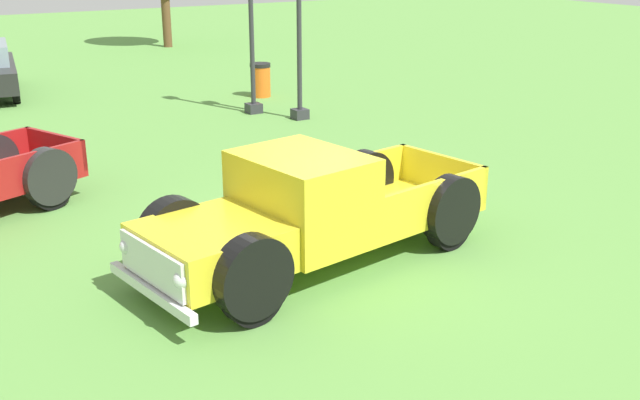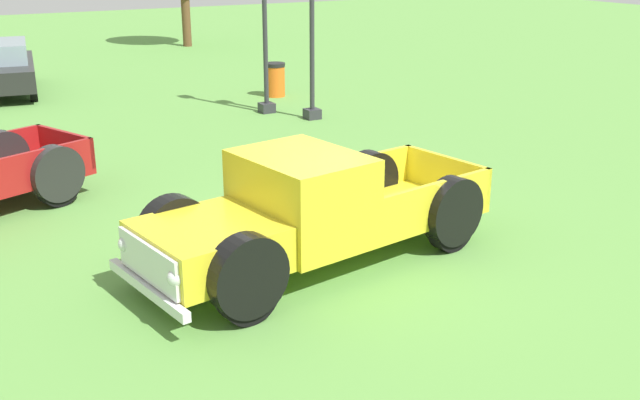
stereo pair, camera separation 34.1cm
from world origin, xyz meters
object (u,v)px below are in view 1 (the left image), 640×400
Objects in this scene: lamp_post_far at (299,25)px; trash_can at (260,80)px; pickup_truck_foreground at (299,216)px; lamp_post_near at (251,22)px.

trash_can is at bearing 81.59° from lamp_post_far.
pickup_truck_foreground is 1.24× the size of lamp_post_near.
lamp_post_near reaches higher than pickup_truck_foreground.
pickup_truck_foreground is 11.99m from trash_can.
lamp_post_far is 3.58m from trash_can.
pickup_truck_foreground is at bearing -112.83° from lamp_post_near.
lamp_post_near is 4.64× the size of trash_can.
trash_can is (0.45, 3.04, -1.83)m from lamp_post_far.
pickup_truck_foreground is at bearing -119.81° from lamp_post_far.
lamp_post_far is (4.51, 7.87, 1.54)m from pickup_truck_foreground.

